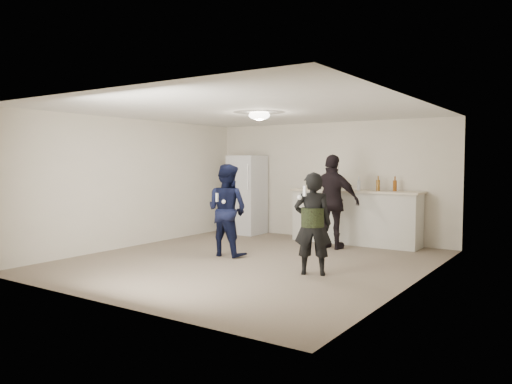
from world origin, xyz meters
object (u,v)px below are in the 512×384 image
Objects in this scene: man at (227,210)px; spectator at (333,202)px; fridge at (247,195)px; shaker at (317,185)px; counter at (355,218)px; woman at (313,224)px.

spectator is at bearing -127.46° from man.
shaker is at bearing -1.61° from fridge.
counter is 1.44× the size of spectator.
counter is at bearing -119.75° from man.
shaker is (1.82, -0.05, 0.28)m from fridge.
woman is at bearing -64.04° from shaker.
fridge reaches higher than woman.
spectator is at bearing -95.28° from woman.
man is (1.26, -2.41, -0.09)m from fridge.
man is 2.01m from woman.
counter is at bearing -100.11° from spectator.
counter is at bearing 1.53° from fridge.
fridge is 1.19× the size of woman.
fridge is 2.61m from spectator.
man reaches higher than woman.
spectator is at bearing -16.25° from fridge.
shaker is 0.11× the size of woman.
woman is (1.95, -0.49, -0.05)m from man.
woman reaches higher than shaker.
man is 1.07× the size of woman.
spectator is (1.25, 1.68, 0.09)m from man.
fridge and spectator have the same top height.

